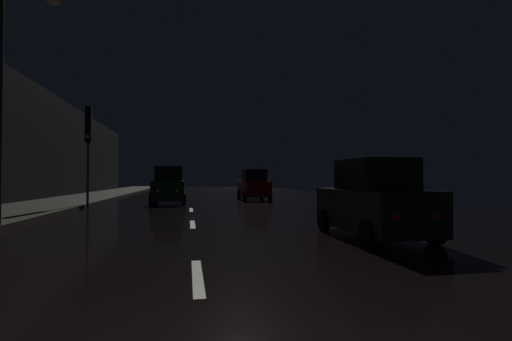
{
  "coord_description": "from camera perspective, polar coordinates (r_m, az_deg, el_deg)",
  "views": [
    {
      "loc": [
        -0.14,
        -2.8,
        1.48
      ],
      "look_at": [
        3.75,
        18.87,
        1.96
      ],
      "focal_mm": 26.49,
      "sensor_mm": 36.0,
      "label": 1
    }
  ],
  "objects": [
    {
      "name": "traffic_light_far_left",
      "position": [
        21.58,
        -24.01,
        5.15
      ],
      "size": [
        0.34,
        0.47,
        5.26
      ],
      "rotation": [
        0.0,
        0.0,
        -1.45
      ],
      "color": "#38383A",
      "rests_on": "ground"
    },
    {
      "name": "sidewalk_left",
      "position": [
        28.33,
        -25.48,
        -3.98
      ],
      "size": [
        4.4,
        84.0,
        0.15
      ],
      "primitive_type": "cube",
      "color": "#38332B",
      "rests_on": "ground"
    },
    {
      "name": "lane_centerline",
      "position": [
        12.23,
        -9.54,
        -8.17
      ],
      "size": [
        0.16,
        14.6,
        0.01
      ],
      "color": "beige",
      "rests_on": "ground"
    },
    {
      "name": "streetlamp_overhead",
      "position": [
        13.27,
        -32.31,
        12.94
      ],
      "size": [
        1.7,
        0.44,
        7.06
      ],
      "color": "#2D2D30",
      "rests_on": "ground"
    },
    {
      "name": "car_parked_right_near",
      "position": [
        10.07,
        17.27,
        -4.5
      ],
      "size": [
        1.81,
        3.92,
        1.98
      ],
      "rotation": [
        0.0,
        0.0,
        1.57
      ],
      "color": "black",
      "rests_on": "ground"
    },
    {
      "name": "building_facade_left",
      "position": [
        25.94,
        -33.02,
        4.13
      ],
      "size": [
        0.8,
        63.0,
        7.65
      ],
      "primitive_type": "cube",
      "color": "black",
      "rests_on": "ground"
    },
    {
      "name": "car_parked_right_far",
      "position": [
        27.08,
        -0.33,
        -2.31
      ],
      "size": [
        1.97,
        4.26,
        2.14
      ],
      "rotation": [
        0.0,
        0.0,
        1.57
      ],
      "color": "maroon",
      "rests_on": "ground"
    },
    {
      "name": "car_approaching_headlights",
      "position": [
        23.66,
        -12.99,
        -2.35
      ],
      "size": [
        2.04,
        4.41,
        2.22
      ],
      "rotation": [
        0.0,
        0.0,
        -1.57
      ],
      "color": "#0F3819",
      "rests_on": "ground"
    },
    {
      "name": "ground",
      "position": [
        27.34,
        -9.9,
        -4.36
      ],
      "size": [
        27.58,
        84.0,
        0.02
      ],
      "primitive_type": "cube",
      "color": "black"
    }
  ]
}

